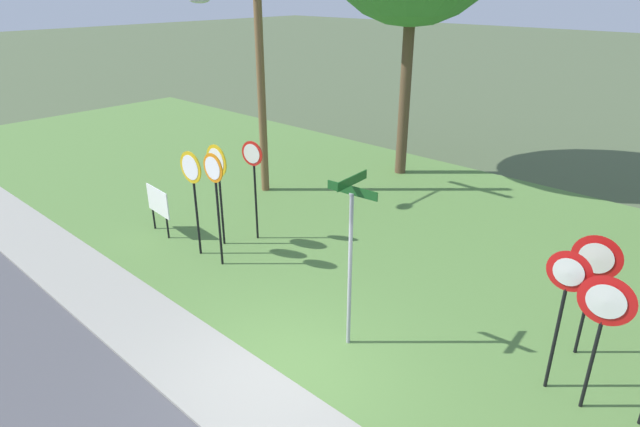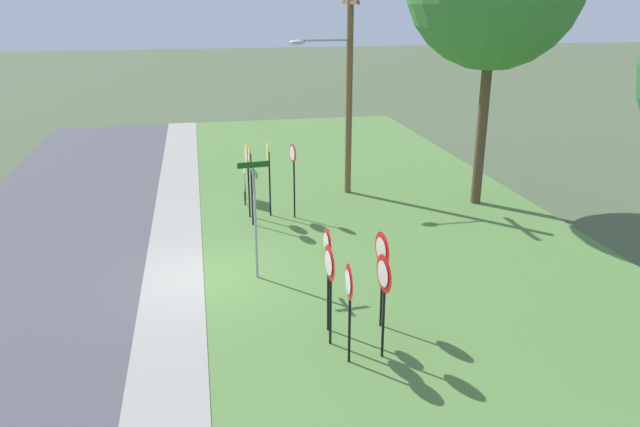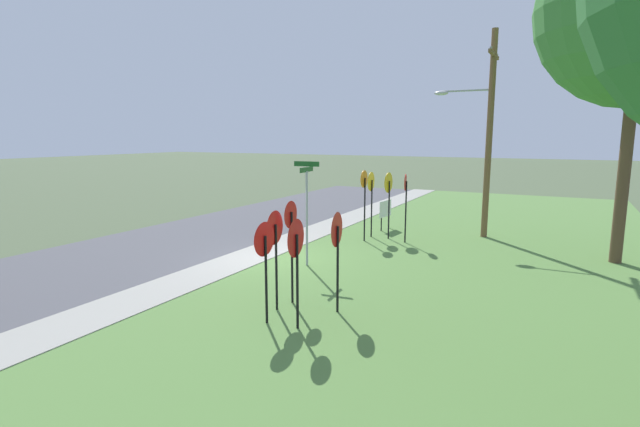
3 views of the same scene
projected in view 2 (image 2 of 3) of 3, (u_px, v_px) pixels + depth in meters
The scene contains 16 objects.
ground_plane at pixel (204, 279), 16.43m from camera, with size 160.00×160.00×0.00m, color #4C5B3D.
road_asphalt at pixel (13, 295), 15.53m from camera, with size 44.00×6.40×0.01m, color #4C4C51.
sidewalk_strip at pixel (173, 280), 16.27m from camera, with size 44.00×1.60×0.06m, color #99968C.
grass_median at pixel (415, 260), 17.54m from camera, with size 44.00×12.00×0.04m, color #567F3D.
stop_sign_near_left at pixel (293, 166), 20.30m from camera, with size 0.61×0.14×2.57m.
stop_sign_near_right at pixel (268, 163), 20.48m from camera, with size 0.78×0.10×2.58m.
stop_sign_far_left at pixel (247, 164), 20.35m from camera, with size 0.75×0.10×2.57m.
stop_sign_far_center at pixel (250, 169), 19.59m from camera, with size 0.66×0.09×2.69m.
yield_sign_near_left at pixel (381, 257), 13.43m from camera, with size 0.79×0.13×2.30m.
yield_sign_near_right at pixel (348, 291), 12.08m from camera, with size 0.73×0.10×2.20m.
yield_sign_far_left at pixel (327, 256), 13.22m from camera, with size 0.65×0.11×2.47m.
yield_sign_far_right at pixel (329, 272), 12.71m from camera, with size 0.78×0.12×2.31m.
yield_sign_center at pixel (383, 283), 12.23m from camera, with size 0.80×0.12×2.31m.
street_name_post at pixel (255, 211), 15.82m from camera, with size 0.96×0.81×3.21m.
utility_pole at pixel (345, 80), 22.18m from camera, with size 2.10×2.31×7.92m.
notice_board at pixel (244, 180), 22.26m from camera, with size 1.10×0.13×1.25m.
Camera 2 is at (15.22, 0.13, 7.16)m, focal length 34.21 mm.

